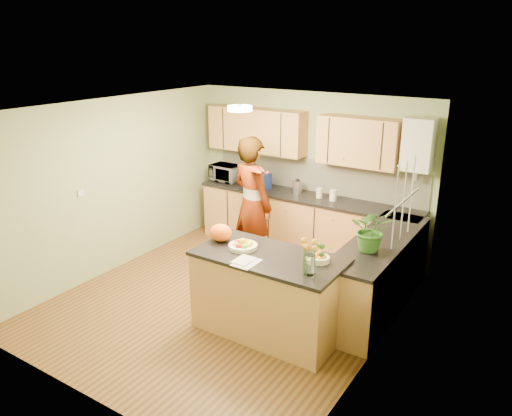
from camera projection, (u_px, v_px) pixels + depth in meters
The scene contains 28 objects.
floor at pixel (229, 300), 6.56m from camera, with size 4.50×4.50×0.00m, color #513117.
ceiling at pixel (225, 108), 5.75m from camera, with size 4.00×4.50×0.02m, color white.
wall_back at pixel (310, 171), 7.95m from camera, with size 4.00×0.02×2.50m, color #8E9E71.
wall_front at pixel (76, 281), 4.37m from camera, with size 4.00×0.02×2.50m, color #8E9E71.
wall_left at pixel (115, 186), 7.18m from camera, with size 0.02×4.50×2.50m, color #8E9E71.
wall_right at pixel (384, 244), 5.13m from camera, with size 0.02×4.50×2.50m, color #8E9E71.
back_counter at pixel (305, 224), 7.91m from camera, with size 3.64×0.62×0.94m.
right_counter at pixel (379, 274), 6.21m from camera, with size 0.62×2.24×0.94m.
splashback at pixel (315, 175), 7.90m from camera, with size 3.60×0.02×0.52m, color beige.
upper_cabinets at pixel (296, 135), 7.71m from camera, with size 3.20×0.34×0.70m.
boiler at pixel (419, 145), 6.74m from camera, with size 0.40×0.30×0.86m.
window_right at pixel (404, 201), 5.52m from camera, with size 0.01×1.30×1.05m.
light_switch at pixel (81, 193), 6.68m from camera, with size 0.02×0.09×0.09m, color silver.
ceiling_lamp at pixel (240, 108), 6.00m from camera, with size 0.30×0.30×0.07m.
peninsula_island at pixel (269, 294), 5.72m from camera, with size 1.69×0.86×0.97m.
fruit_dish at pixel (243, 245), 5.72m from camera, with size 0.33×0.33×0.12m.
orange_bowl at pixel (320, 257), 5.38m from camera, with size 0.22×0.22×0.13m.
flower_vase at pixel (311, 246), 5.01m from camera, with size 0.26×0.26×0.47m.
orange_bag at pixel (221, 233), 5.92m from camera, with size 0.28×0.23×0.21m, color #FF6215.
papers at pixel (246, 262), 5.37m from camera, with size 0.23×0.31×0.01m, color silver.
violinist at pixel (252, 205), 7.14m from camera, with size 0.73×0.48×2.00m, color tan.
violin at pixel (256, 170), 6.67m from camera, with size 0.54×0.22×0.11m, color #531105, non-canonical shape.
microwave at pixel (226, 173), 8.52m from camera, with size 0.51×0.34×0.28m, color silver.
blue_box at pixel (260, 181), 8.11m from camera, with size 0.31×0.23×0.25m, color navy.
kettle at pixel (297, 186), 7.84m from camera, with size 0.15×0.15×0.28m.
jar_cream at pixel (319, 193), 7.63m from camera, with size 0.10×0.10×0.15m, color beige.
jar_white at pixel (333, 195), 7.50m from camera, with size 0.11×0.11×0.17m, color silver.
potted_plant at pixel (372, 230), 5.67m from camera, with size 0.47×0.40×0.52m, color #326722.
Camera 1 is at (3.45, -4.70, 3.26)m, focal length 35.00 mm.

